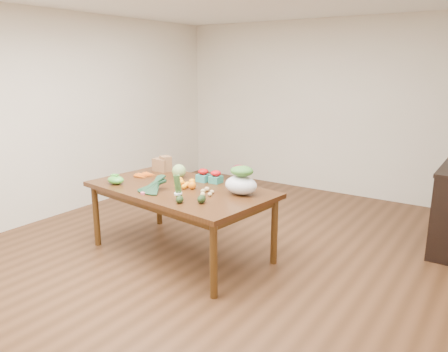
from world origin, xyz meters
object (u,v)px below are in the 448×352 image
Objects in this scene: mandarin_cluster at (182,183)px; dining_table at (181,221)px; salad_bag at (241,181)px; paper_bag at (162,163)px; asparagus_bundle at (178,187)px; kale_bunch at (151,184)px; cabbage at (179,171)px.

dining_table is at bearing -159.17° from mandarin_cluster.
salad_bag is at bearing 19.15° from dining_table.
salad_bag is (0.64, 0.14, 0.09)m from mandarin_cluster.
asparagus_bundle reaches higher than paper_bag.
paper_bag is at bearing 131.65° from kale_bunch.
paper_bag reaches higher than kale_bunch.
asparagus_bundle is 0.74× the size of salad_bag.
mandarin_cluster is 0.35m from kale_bunch.
mandarin_cluster is (0.02, 0.01, 0.42)m from dining_table.
salad_bag is (1.31, -0.30, 0.04)m from paper_bag.
paper_bag is at bearing 145.91° from asparagus_bundle.
salad_bag reaches higher than mandarin_cluster.
kale_bunch is (0.52, -0.75, -0.01)m from paper_bag.
kale_bunch is 1.19× the size of salad_bag.
dining_table is 0.85m from salad_bag.
paper_bag is 1.22m from asparagus_bundle.
dining_table is 0.61m from cabbage.
paper_bag is at bearing 159.84° from cabbage.
kale_bunch is at bearing -115.74° from mandarin_cluster.
cabbage is at bearing -20.16° from paper_bag.
dining_table is at bearing -49.16° from cabbage.
paper_bag is 1.05× the size of asparagus_bundle.
dining_table is 12.36× the size of cabbage.
cabbage is 0.94m from salad_bag.
paper_bag is 0.66× the size of kale_bunch.
mandarin_cluster is (0.28, -0.30, -0.04)m from cabbage.
asparagus_bundle is (0.25, -0.36, 0.08)m from mandarin_cluster.
paper_bag is 1.67× the size of cabbage.
asparagus_bundle reaches higher than dining_table.
paper_bag is at bearing 146.74° from mandarin_cluster.
cabbage is 0.86m from asparagus_bundle.
salad_bag reaches higher than paper_bag.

